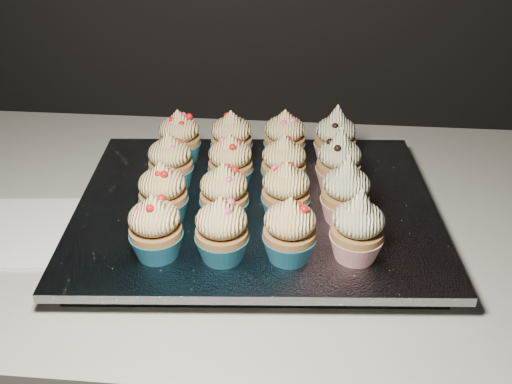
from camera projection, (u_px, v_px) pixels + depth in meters
The scene contains 20 objects.
worktop at pixel (234, 219), 0.84m from camera, with size 2.44×0.64×0.04m, color beige.
napkin at pixel (29, 231), 0.77m from camera, with size 0.16×0.16×0.00m, color white.
baking_tray at pixel (256, 216), 0.79m from camera, with size 0.45×0.34×0.02m, color black.
foil_lining at pixel (256, 206), 0.78m from camera, with size 0.48×0.38×0.01m, color silver.
cupcake_0 at pixel (155, 228), 0.66m from camera, with size 0.06×0.06×0.08m.
cupcake_1 at pixel (222, 231), 0.66m from camera, with size 0.06×0.06×0.08m.
cupcake_2 at pixel (290, 231), 0.66m from camera, with size 0.06×0.06×0.08m.
cupcake_3 at pixel (357, 229), 0.66m from camera, with size 0.06×0.06×0.10m.
cupcake_4 at pixel (163, 194), 0.72m from camera, with size 0.06×0.06×0.08m.
cupcake_5 at pixel (224, 195), 0.72m from camera, with size 0.06×0.06×0.08m.
cupcake_6 at pixel (286, 193), 0.73m from camera, with size 0.06×0.06×0.08m.
cupcake_7 at pixel (346, 193), 0.72m from camera, with size 0.06×0.06×0.10m.
cupcake_8 at pixel (171, 163), 0.79m from camera, with size 0.06×0.06×0.08m.
cupcake_9 at pixel (230, 163), 0.79m from camera, with size 0.06×0.06×0.08m.
cupcake_10 at pixel (284, 165), 0.79m from camera, with size 0.06×0.06×0.08m.
cupcake_11 at pixel (339, 163), 0.79m from camera, with size 0.06×0.06×0.10m.
cupcake_12 at pixel (180, 138), 0.86m from camera, with size 0.06×0.06×0.08m.
cupcake_13 at pixel (231, 139), 0.85m from camera, with size 0.06×0.06×0.08m.
cupcake_14 at pixel (285, 138), 0.86m from camera, with size 0.06×0.06×0.08m.
cupcake_15 at pixel (335, 138), 0.85m from camera, with size 0.06×0.06×0.10m.
Camera 1 is at (0.09, 1.02, 1.36)m, focal length 40.00 mm.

